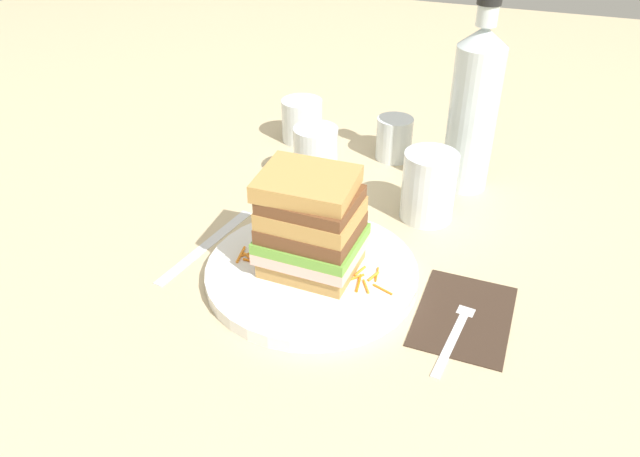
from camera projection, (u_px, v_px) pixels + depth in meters
ground_plane at (305, 265)px, 0.80m from camera, size 3.00×3.00×0.00m
main_plate at (312, 272)px, 0.78m from camera, size 0.27×0.27×0.02m
sandwich at (311, 225)px, 0.74m from camera, size 0.13×0.11×0.13m
carrot_shred_0 at (246, 255)px, 0.79m from camera, size 0.01×0.02×0.00m
carrot_shred_1 at (241, 254)px, 0.79m from camera, size 0.01×0.03×0.00m
carrot_shred_2 at (250, 258)px, 0.78m from camera, size 0.03×0.02×0.00m
carrot_shred_3 at (265, 259)px, 0.78m from camera, size 0.01×0.03×0.00m
carrot_shred_4 at (251, 261)px, 0.78m from camera, size 0.02×0.00×0.00m
carrot_shred_5 at (366, 286)px, 0.74m from camera, size 0.02×0.02×0.00m
carrot_shred_6 at (353, 278)px, 0.75m from camera, size 0.02×0.03×0.00m
carrot_shred_7 at (383, 289)px, 0.73m from camera, size 0.03×0.01×0.00m
carrot_shred_8 at (377, 274)px, 0.76m from camera, size 0.01×0.03×0.00m
carrot_shred_9 at (373, 276)px, 0.75m from camera, size 0.01×0.02×0.00m
carrot_shred_10 at (360, 271)px, 0.76m from camera, size 0.01×0.02×0.00m
carrot_shred_11 at (359, 283)px, 0.74m from camera, size 0.01×0.03×0.00m
napkin_dark at (464, 315)px, 0.72m from camera, size 0.11×0.15×0.00m
fork at (459, 325)px, 0.70m from camera, size 0.03×0.17×0.00m
knife at (203, 247)px, 0.84m from camera, size 0.04×0.20×0.00m
juice_glass at (428, 189)px, 0.88m from camera, size 0.08×0.08×0.10m
water_bottle at (474, 108)px, 0.91m from camera, size 0.07×0.07×0.30m
empty_tumbler_0 at (302, 120)px, 1.11m from camera, size 0.07×0.07×0.08m
empty_tumbler_1 at (394, 138)px, 1.04m from camera, size 0.06×0.06×0.07m
empty_tumbler_2 at (316, 156)px, 0.97m from camera, size 0.07×0.07×0.10m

